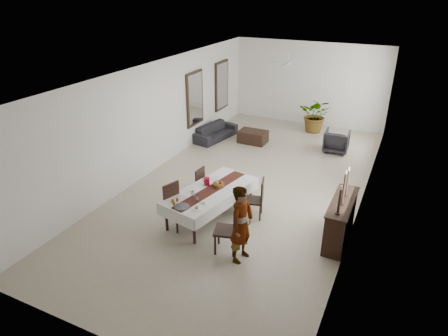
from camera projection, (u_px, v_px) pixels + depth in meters
floor at (249, 185)px, 11.31m from camera, size 6.00×12.00×0.00m
ceiling at (253, 71)px, 9.95m from camera, size 6.00×12.00×0.02m
wall_back at (309, 84)px, 15.53m from camera, size 6.00×0.02×3.20m
wall_front at (94, 260)px, 5.73m from camera, size 6.00×0.02×3.20m
wall_left at (157, 116)px, 11.81m from camera, size 0.02×12.00×3.20m
wall_right at (368, 150)px, 9.46m from camera, size 0.02×12.00×3.20m
dining_table_top at (211, 191)px, 9.51m from camera, size 1.41×2.45×0.05m
table_leg_fl at (167, 218)px, 9.11m from camera, size 0.08×0.08×0.67m
table_leg_fr at (194, 230)px, 8.64m from camera, size 0.08×0.08×0.67m
table_leg_bl at (225, 183)px, 10.68m from camera, size 0.08×0.08×0.67m
table_leg_br at (251, 192)px, 10.21m from camera, size 0.08×0.08×0.67m
tablecloth_top at (211, 190)px, 9.49m from camera, size 1.62×2.65×0.01m
tablecloth_drape_left at (193, 188)px, 9.86m from camera, size 0.52×2.42×0.29m
tablecloth_drape_right at (230, 202)px, 9.25m from camera, size 0.52×2.42×0.29m
tablecloth_drape_near at (175, 217)px, 8.67m from camera, size 1.11×0.24×0.29m
tablecloth_drape_far at (241, 177)px, 10.44m from camera, size 1.11×0.24×0.29m
table_runner at (211, 190)px, 9.49m from camera, size 0.82×2.41×0.00m
red_pitcher at (207, 181)px, 9.69m from camera, size 0.17×0.17×0.19m
pitcher_handle at (204, 180)px, 9.73m from camera, size 0.12×0.04×0.11m
wine_glass_near at (197, 199)px, 8.95m from camera, size 0.07×0.07×0.16m
wine_glass_mid at (193, 194)px, 9.13m from camera, size 0.07×0.07×0.16m
teacup_right at (204, 202)px, 8.91m from camera, size 0.09×0.09×0.06m
saucer_right at (204, 203)px, 8.92m from camera, size 0.14×0.14×0.01m
teacup_left at (192, 191)px, 9.40m from camera, size 0.09×0.09×0.06m
saucer_left at (192, 191)px, 9.41m from camera, size 0.14×0.14×0.01m
plate_near_right at (197, 209)px, 8.70m from camera, size 0.23×0.23×0.01m
bread_near_right at (197, 208)px, 8.69m from camera, size 0.09×0.09×0.09m
plate_near_left at (181, 198)px, 9.13m from camera, size 0.23×0.23×0.01m
plate_far_left at (215, 178)px, 10.04m from camera, size 0.23×0.23×0.01m
serving_tray at (182, 207)px, 8.77m from camera, size 0.34×0.34×0.02m
jam_jar_a at (174, 203)px, 8.85m from camera, size 0.06×0.06×0.07m
jam_jar_b at (173, 201)px, 8.94m from camera, size 0.06×0.06×0.07m
jam_jar_c at (177, 200)px, 8.99m from camera, size 0.06×0.06×0.07m
fruit_basket at (219, 185)px, 9.62m from camera, size 0.29×0.29×0.10m
fruit_red at (220, 182)px, 9.58m from camera, size 0.09×0.09×0.09m
fruit_green at (218, 181)px, 9.63m from camera, size 0.08×0.08×0.08m
fruit_yellow at (217, 183)px, 9.55m from camera, size 0.08×0.08×0.08m
chair_right_near_seat at (226, 231)px, 8.35m from camera, size 0.58×0.58×0.05m
chair_right_near_leg_fl at (233, 247)px, 8.26m from camera, size 0.06×0.06×0.47m
chair_right_near_leg_fr at (236, 237)px, 8.61m from camera, size 0.06×0.06×0.47m
chair_right_near_leg_bl at (215, 245)px, 8.32m from camera, size 0.06×0.06×0.47m
chair_right_near_leg_br at (219, 235)px, 8.67m from camera, size 0.06×0.06×0.47m
chair_right_near_back at (236, 219)px, 8.18m from camera, size 0.16×0.47×0.60m
chair_right_far_seat at (254, 200)px, 9.60m from camera, size 0.52×0.52×0.05m
chair_right_far_leg_fl at (260, 213)px, 9.52m from camera, size 0.05×0.05×0.42m
chair_right_far_leg_fr at (261, 206)px, 9.83m from camera, size 0.05×0.05×0.42m
chair_right_far_leg_bl at (246, 212)px, 9.58m from camera, size 0.05×0.05×0.42m
chair_right_far_leg_br at (247, 205)px, 9.89m from camera, size 0.05×0.05×0.42m
chair_right_far_back at (262, 190)px, 9.45m from camera, size 0.15×0.42×0.54m
chair_left_near_seat at (178, 209)px, 9.18m from camera, size 0.57×0.57×0.05m
chair_left_near_leg_fl at (179, 213)px, 9.52m from camera, size 0.06×0.06×0.45m
chair_left_near_leg_fr at (167, 219)px, 9.28m from camera, size 0.06×0.06×0.45m
chair_left_near_leg_bl at (189, 218)px, 9.29m from camera, size 0.06×0.06×0.45m
chair_left_near_leg_br at (177, 225)px, 9.05m from camera, size 0.06×0.06×0.45m
chair_left_near_back at (171, 194)px, 9.18m from camera, size 0.19×0.44×0.58m
chair_left_far_seat at (206, 189)px, 10.19m from camera, size 0.43×0.43×0.05m
chair_left_far_leg_fl at (205, 192)px, 10.49m from camera, size 0.04×0.04×0.40m
chair_left_far_leg_fr at (198, 197)px, 10.24m from camera, size 0.04×0.04×0.40m
chair_left_far_leg_bl at (215, 195)px, 10.34m from camera, size 0.04×0.04×0.40m
chair_left_far_leg_br at (208, 201)px, 10.09m from camera, size 0.04×0.04×0.40m
chair_left_far_back at (200, 178)px, 10.16m from camera, size 0.07×0.40×0.51m
woman at (242, 224)px, 7.95m from camera, size 0.49×0.66×1.67m
sideboard_body at (340, 221)px, 8.73m from camera, size 0.42×1.57×0.94m
sideboard_top at (343, 202)px, 8.52m from camera, size 0.46×1.63×0.03m
candlestick_near_base at (338, 213)px, 8.04m from camera, size 0.10×0.10×0.03m
candlestick_near_shaft at (339, 201)px, 7.92m from camera, size 0.05×0.05×0.52m
candlestick_near_candle at (341, 188)px, 7.79m from camera, size 0.04×0.04×0.08m
candlestick_mid_base at (342, 204)px, 8.38m from camera, size 0.10×0.10×0.03m
candlestick_mid_shaft at (344, 189)px, 8.23m from camera, size 0.05×0.05×0.68m
candlestick_mid_candle at (346, 172)px, 8.07m from camera, size 0.04×0.04×0.08m
candlestick_far_base at (345, 195)px, 8.72m from camera, size 0.10×0.10×0.03m
candlestick_far_shaft at (347, 183)px, 8.59m from camera, size 0.05×0.05×0.58m
candlestick_far_candle at (349, 169)px, 8.45m from camera, size 0.04×0.04×0.08m
sofa at (216, 132)px, 14.50m from camera, size 1.06×1.95×0.54m
armchair at (336, 141)px, 13.37m from camera, size 0.82×0.84×0.74m
coffee_table at (253, 137)px, 14.18m from camera, size 0.98×0.66×0.43m
potted_plant at (316, 115)px, 15.02m from camera, size 1.22×1.07×1.32m
mirror_frame_near at (195, 99)px, 13.59m from camera, size 0.06×1.05×1.85m
mirror_glass_near at (196, 99)px, 13.57m from camera, size 0.01×0.90×1.70m
mirror_frame_far at (222, 86)px, 15.30m from camera, size 0.06×1.05×1.85m
mirror_glass_far at (222, 86)px, 15.29m from camera, size 0.01×0.90×1.70m
fan_rod at (289, 56)px, 12.45m from camera, size 0.04×0.04×0.20m
fan_hub at (288, 63)px, 12.53m from camera, size 0.16×0.16×0.08m
fan_blade_n at (291, 61)px, 12.82m from camera, size 0.10×0.55×0.01m
fan_blade_s at (285, 65)px, 12.25m from camera, size 0.10×0.55×0.01m
fan_blade_e at (299, 64)px, 12.40m from camera, size 0.55×0.10×0.01m
fan_blade_w at (278, 62)px, 12.67m from camera, size 0.55×0.10×0.01m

